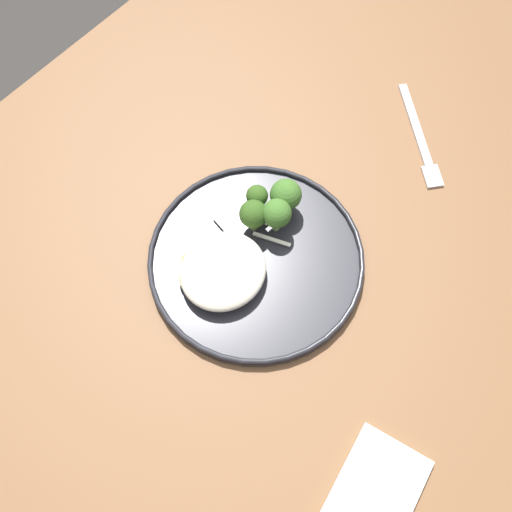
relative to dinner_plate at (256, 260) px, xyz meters
name	(u,v)px	position (x,y,z in m)	size (l,w,h in m)	color
ground	(273,383)	(-0.03, 0.03, -0.75)	(6.00, 6.00, 0.00)	#2D2B28
wooden_dining_table	(284,278)	(-0.03, 0.03, -0.09)	(1.40, 1.00, 0.74)	brown
dinner_plate	(256,260)	(0.00, 0.00, 0.00)	(0.29, 0.29, 0.02)	#232328
noodle_bed	(223,271)	(0.05, -0.02, 0.02)	(0.12, 0.11, 0.04)	beige
seared_scallop_center_golden	(236,246)	(0.01, -0.03, 0.01)	(0.03, 0.03, 0.01)	#DBB77A
seared_scallop_on_noodles	(224,298)	(0.07, 0.01, 0.01)	(0.03, 0.03, 0.01)	beige
seared_scallop_half_hidden	(224,271)	(0.04, -0.02, 0.01)	(0.03, 0.03, 0.02)	beige
seared_scallop_left_edge	(219,248)	(0.02, -0.04, 0.01)	(0.02, 0.02, 0.01)	beige
seared_scallop_large_seared	(191,279)	(0.08, -0.04, 0.01)	(0.03, 0.03, 0.01)	#E5C689
seared_scallop_tilted_round	(189,262)	(0.06, -0.06, 0.01)	(0.02, 0.02, 0.02)	#DBB77A
broccoli_floret_small_sprig	(286,195)	(-0.08, -0.02, 0.04)	(0.04, 0.04, 0.06)	#7A994C
broccoli_floret_beside_noodles	(257,197)	(-0.06, -0.05, 0.03)	(0.03, 0.03, 0.05)	#89A356
broccoli_floret_right_tilted	(255,213)	(-0.04, -0.03, 0.04)	(0.04, 0.04, 0.06)	#89A356
broccoli_floret_near_rim	(277,214)	(-0.05, -0.01, 0.04)	(0.04, 0.04, 0.06)	#89A356
onion_sliver_long_sliver	(227,231)	(0.00, -0.06, 0.01)	(0.06, 0.01, 0.00)	silver
onion_sliver_short_strip	(273,208)	(-0.07, -0.03, 0.01)	(0.05, 0.01, 0.00)	silver
onion_sliver_curled_piece	(271,241)	(-0.03, 0.00, 0.01)	(0.05, 0.01, 0.00)	silver
dinner_fork	(420,138)	(-0.31, 0.06, -0.01)	(0.13, 0.15, 0.00)	silver
folded_napkin	(371,501)	(0.14, 0.30, 0.00)	(0.15, 0.09, 0.01)	white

